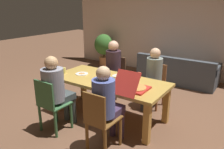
% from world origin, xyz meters
% --- Properties ---
extents(ground_plane, '(20.00, 20.00, 0.00)m').
position_xyz_m(ground_plane, '(0.00, 0.00, 0.00)').
color(ground_plane, brown).
extents(back_wall, '(6.78, 0.12, 2.74)m').
position_xyz_m(back_wall, '(0.00, 3.24, 1.37)').
color(back_wall, beige).
rests_on(back_wall, ground).
extents(dining_table, '(2.12, 0.96, 0.73)m').
position_xyz_m(dining_table, '(0.00, 0.00, 0.63)').
color(dining_table, '#BD9542').
rests_on(dining_table, ground).
extents(chair_0, '(0.43, 0.40, 0.88)m').
position_xyz_m(chair_0, '(-0.47, 0.92, 0.47)').
color(chair_0, brown).
rests_on(chair_0, ground).
extents(person_0, '(0.33, 0.49, 1.27)m').
position_xyz_m(person_0, '(-0.47, 0.80, 0.75)').
color(person_0, '#313A36').
rests_on(person_0, ground).
extents(chair_1, '(0.38, 0.45, 0.93)m').
position_xyz_m(chair_1, '(0.50, -0.91, 0.48)').
color(chair_1, brown).
rests_on(chair_1, ground).
extents(person_1, '(0.32, 0.55, 1.26)m').
position_xyz_m(person_1, '(0.50, -0.77, 0.73)').
color(person_1, '#402E4B').
rests_on(person_1, ground).
extents(chair_2, '(0.44, 0.41, 0.91)m').
position_xyz_m(chair_2, '(-0.47, -0.95, 0.50)').
color(chair_2, '#36653B').
rests_on(chair_2, ground).
extents(person_2, '(0.35, 0.56, 1.27)m').
position_xyz_m(person_2, '(-0.47, -0.82, 0.75)').
color(person_2, '#3B4444').
rests_on(person_2, ground).
extents(chair_3, '(0.38, 0.41, 0.86)m').
position_xyz_m(chair_3, '(0.50, 0.93, 0.47)').
color(chair_3, '#935733').
rests_on(chair_3, ground).
extents(person_3, '(0.31, 0.48, 1.22)m').
position_xyz_m(person_3, '(0.50, 0.80, 0.72)').
color(person_3, '#383D4B').
rests_on(person_3, ground).
extents(pizza_box_0, '(0.39, 0.60, 0.36)m').
position_xyz_m(pizza_box_0, '(0.62, -0.20, 0.78)').
color(pizza_box_0, red).
rests_on(pizza_box_0, dining_table).
extents(plate_0, '(0.24, 0.24, 0.03)m').
position_xyz_m(plate_0, '(-0.62, -0.03, 0.74)').
color(plate_0, white).
rests_on(plate_0, dining_table).
extents(plate_1, '(0.24, 0.24, 0.03)m').
position_xyz_m(plate_1, '(0.05, 0.25, 0.74)').
color(plate_1, white).
rests_on(plate_1, dining_table).
extents(drinking_glass_0, '(0.08, 0.08, 0.11)m').
position_xyz_m(drinking_glass_0, '(0.15, -0.04, 0.78)').
color(drinking_glass_0, silver).
rests_on(drinking_glass_0, dining_table).
extents(drinking_glass_1, '(0.07, 0.07, 0.10)m').
position_xyz_m(drinking_glass_1, '(0.40, 0.39, 0.78)').
color(drinking_glass_1, '#B9482F').
rests_on(drinking_glass_1, dining_table).
extents(drinking_glass_2, '(0.07, 0.07, 0.11)m').
position_xyz_m(drinking_glass_2, '(-0.94, -0.19, 0.79)').
color(drinking_glass_2, '#DBCD67').
rests_on(drinking_glass_2, dining_table).
extents(couch, '(2.03, 0.86, 0.73)m').
position_xyz_m(couch, '(0.40, 2.60, 0.26)').
color(couch, '#424951').
rests_on(couch, ground).
extents(potted_plant, '(0.62, 0.62, 1.06)m').
position_xyz_m(potted_plant, '(-2.17, 2.79, 0.66)').
color(potted_plant, '#B47648').
rests_on(potted_plant, ground).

